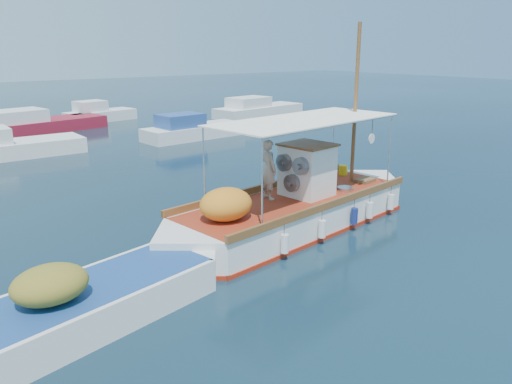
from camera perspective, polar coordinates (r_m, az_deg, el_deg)
ground at (r=16.19m, az=4.30°, el=-3.68°), size 160.00×160.00×0.00m
fishing_caique at (r=15.69m, az=4.35°, el=-2.12°), size 10.57×3.84×6.50m
dinghy at (r=11.13m, az=-18.26°, el=-12.16°), size 6.92×3.02×1.73m
bg_boat_n at (r=36.61m, az=-24.23°, el=6.95°), size 9.44×4.53×1.80m
bg_boat_ne at (r=31.58m, az=-7.41°, el=6.97°), size 6.73×2.79×1.80m
bg_boat_e at (r=41.96m, az=0.11°, el=9.37°), size 8.54×3.81×1.80m
bg_boat_far_n at (r=40.68m, az=-17.56°, el=8.41°), size 5.56×2.92×1.80m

